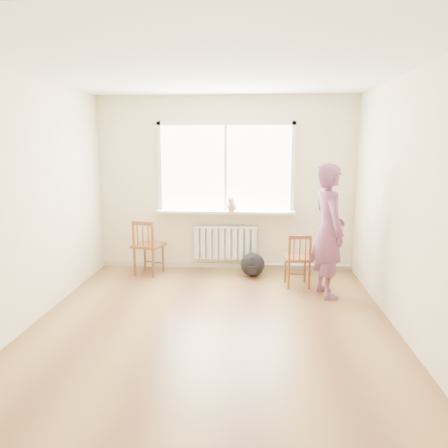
% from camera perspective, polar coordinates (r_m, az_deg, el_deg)
% --- Properties ---
extents(floor, '(4.50, 4.50, 0.00)m').
position_cam_1_polar(floor, '(4.99, -1.52, -12.94)').
color(floor, olive).
rests_on(floor, ground).
extents(ceiling, '(4.50, 4.50, 0.00)m').
position_cam_1_polar(ceiling, '(4.63, -1.69, 19.41)').
color(ceiling, white).
rests_on(ceiling, back_wall).
extents(back_wall, '(4.00, 0.01, 2.70)m').
position_cam_1_polar(back_wall, '(6.84, 0.23, 5.22)').
color(back_wall, beige).
rests_on(back_wall, ground).
extents(window, '(2.12, 0.05, 1.42)m').
position_cam_1_polar(window, '(6.80, 0.22, 7.82)').
color(window, white).
rests_on(window, back_wall).
extents(windowsill, '(2.15, 0.22, 0.04)m').
position_cam_1_polar(windowsill, '(6.79, 0.17, 1.60)').
color(windowsill, white).
rests_on(windowsill, back_wall).
extents(radiator, '(1.00, 0.12, 0.55)m').
position_cam_1_polar(radiator, '(6.90, 0.18, -2.40)').
color(radiator, white).
rests_on(radiator, back_wall).
extents(heating_pipe, '(1.40, 0.04, 0.04)m').
position_cam_1_polar(heating_pipe, '(7.05, 10.43, -5.31)').
color(heating_pipe, silver).
rests_on(heating_pipe, back_wall).
extents(baseboard, '(4.00, 0.03, 0.08)m').
position_cam_1_polar(baseboard, '(7.07, 0.22, -5.42)').
color(baseboard, beige).
rests_on(baseboard, ground).
extents(chair_left, '(0.51, 0.49, 0.85)m').
position_cam_1_polar(chair_left, '(6.72, -10.02, -3.02)').
color(chair_left, brown).
rests_on(chair_left, floor).
extents(chair_right, '(0.41, 0.39, 0.76)m').
position_cam_1_polar(chair_right, '(6.17, 9.64, -4.69)').
color(chair_right, brown).
rests_on(chair_right, floor).
extents(person, '(0.55, 0.71, 1.73)m').
position_cam_1_polar(person, '(5.79, 13.50, -0.89)').
color(person, '#CA4350').
rests_on(person, floor).
extents(cat, '(0.19, 0.39, 0.26)m').
position_cam_1_polar(cat, '(6.68, 1.01, 2.54)').
color(cat, beige).
rests_on(cat, windowsill).
extents(backpack, '(0.38, 0.30, 0.36)m').
position_cam_1_polar(backpack, '(6.61, 3.78, -5.32)').
color(backpack, black).
rests_on(backpack, floor).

